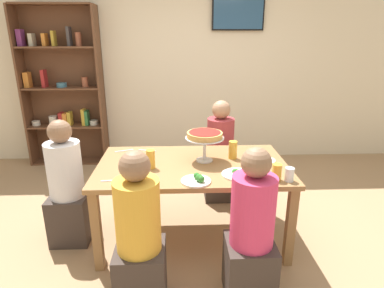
{
  "coord_description": "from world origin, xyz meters",
  "views": [
    {
      "loc": [
        -0.11,
        -2.66,
        1.82
      ],
      "look_at": [
        0.0,
        0.1,
        0.89
      ],
      "focal_mm": 30.44,
      "sensor_mm": 36.0,
      "label": 1
    }
  ],
  "objects_px": {
    "diner_near_right": "(251,238)",
    "cutlery_knife_near": "(147,150)",
    "television": "(238,13)",
    "beer_glass_amber_short": "(233,150)",
    "bookshelf": "(63,88)",
    "salad_plate_spare": "(264,159)",
    "diner_far_right": "(220,158)",
    "cutlery_fork_far": "(124,151)",
    "salad_plate_near_diner": "(197,180)",
    "dining_table": "(192,172)",
    "salad_plate_far_diner": "(237,174)",
    "cutlery_fork_near": "(113,180)",
    "deep_dish_pizza_stand": "(205,137)",
    "beer_glass_amber_spare": "(151,159)",
    "diner_near_left": "(139,243)",
    "water_glass_clear_near": "(289,174)",
    "diner_head_west": "(68,191)",
    "beer_glass_amber_tall": "(277,172)"
  },
  "relations": [
    {
      "from": "diner_near_right",
      "to": "cutlery_knife_near",
      "type": "height_order",
      "value": "diner_near_right"
    },
    {
      "from": "bookshelf",
      "to": "cutlery_fork_near",
      "type": "distance_m",
      "value": 2.63
    },
    {
      "from": "diner_far_right",
      "to": "cutlery_fork_far",
      "type": "xyz_separation_m",
      "value": [
        -1.0,
        -0.42,
        0.25
      ]
    },
    {
      "from": "diner_near_right",
      "to": "cutlery_knife_near",
      "type": "xyz_separation_m",
      "value": [
        -0.81,
        1.12,
        0.25
      ]
    },
    {
      "from": "salad_plate_spare",
      "to": "cutlery_fork_far",
      "type": "xyz_separation_m",
      "value": [
        -1.3,
        0.33,
        -0.02
      ]
    },
    {
      "from": "dining_table",
      "to": "water_glass_clear_near",
      "type": "bearing_deg",
      "value": -27.73
    },
    {
      "from": "diner_head_west",
      "to": "cutlery_fork_far",
      "type": "xyz_separation_m",
      "value": [
        0.46,
        0.36,
        0.25
      ]
    },
    {
      "from": "diner_near_left",
      "to": "water_glass_clear_near",
      "type": "relative_size",
      "value": 10.52
    },
    {
      "from": "beer_glass_amber_short",
      "to": "beer_glass_amber_spare",
      "type": "distance_m",
      "value": 0.76
    },
    {
      "from": "salad_plate_spare",
      "to": "beer_glass_amber_tall",
      "type": "relative_size",
      "value": 1.52
    },
    {
      "from": "salad_plate_near_diner",
      "to": "deep_dish_pizza_stand",
      "type": "bearing_deg",
      "value": 78.65
    },
    {
      "from": "diner_far_right",
      "to": "cutlery_fork_far",
      "type": "bearing_deg",
      "value": -67.32
    },
    {
      "from": "deep_dish_pizza_stand",
      "to": "diner_head_west",
      "type": "bearing_deg",
      "value": -176.86
    },
    {
      "from": "beer_glass_amber_short",
      "to": "television",
      "type": "bearing_deg",
      "value": 80.33
    },
    {
      "from": "beer_glass_amber_short",
      "to": "water_glass_clear_near",
      "type": "xyz_separation_m",
      "value": [
        0.36,
        -0.51,
        -0.03
      ]
    },
    {
      "from": "salad_plate_near_diner",
      "to": "beer_glass_amber_spare",
      "type": "relative_size",
      "value": 1.45
    },
    {
      "from": "television",
      "to": "diner_near_left",
      "type": "distance_m",
      "value": 3.49
    },
    {
      "from": "dining_table",
      "to": "salad_plate_near_diner",
      "type": "xyz_separation_m",
      "value": [
        0.02,
        -0.38,
        0.1
      ]
    },
    {
      "from": "salad_plate_near_diner",
      "to": "water_glass_clear_near",
      "type": "distance_m",
      "value": 0.71
    },
    {
      "from": "dining_table",
      "to": "beer_glass_amber_spare",
      "type": "distance_m",
      "value": 0.4
    },
    {
      "from": "salad_plate_near_diner",
      "to": "cutlery_fork_far",
      "type": "distance_m",
      "value": 1.0
    },
    {
      "from": "water_glass_clear_near",
      "to": "cutlery_fork_far",
      "type": "height_order",
      "value": "water_glass_clear_near"
    },
    {
      "from": "salad_plate_near_diner",
      "to": "beer_glass_amber_spare",
      "type": "distance_m",
      "value": 0.48
    },
    {
      "from": "bookshelf",
      "to": "cutlery_knife_near",
      "type": "bearing_deg",
      "value": -51.52
    },
    {
      "from": "diner_head_west",
      "to": "beer_glass_amber_tall",
      "type": "xyz_separation_m",
      "value": [
        1.76,
        -0.37,
        0.31
      ]
    },
    {
      "from": "salad_plate_near_diner",
      "to": "television",
      "type": "bearing_deg",
      "value": 74.44
    },
    {
      "from": "cutlery_fork_far",
      "to": "salad_plate_spare",
      "type": "bearing_deg",
      "value": 144.61
    },
    {
      "from": "bookshelf",
      "to": "diner_near_right",
      "type": "distance_m",
      "value": 3.56
    },
    {
      "from": "diner_head_west",
      "to": "beer_glass_amber_short",
      "type": "distance_m",
      "value": 1.53
    },
    {
      "from": "cutlery_knife_near",
      "to": "water_glass_clear_near",
      "type": "bearing_deg",
      "value": 162.95
    },
    {
      "from": "television",
      "to": "beer_glass_amber_short",
      "type": "height_order",
      "value": "television"
    },
    {
      "from": "cutlery_fork_near",
      "to": "beer_glass_amber_short",
      "type": "bearing_deg",
      "value": 16.04
    },
    {
      "from": "bookshelf",
      "to": "salad_plate_spare",
      "type": "distance_m",
      "value": 3.13
    },
    {
      "from": "diner_head_west",
      "to": "beer_glass_amber_spare",
      "type": "relative_size",
      "value": 7.11
    },
    {
      "from": "diner_near_right",
      "to": "deep_dish_pizza_stand",
      "type": "relative_size",
      "value": 3.34
    },
    {
      "from": "television",
      "to": "salad_plate_near_diner",
      "type": "xyz_separation_m",
      "value": [
        -0.69,
        -2.49,
        -1.34
      ]
    },
    {
      "from": "salad_plate_near_diner",
      "to": "diner_near_right",
      "type": "bearing_deg",
      "value": -47.22
    },
    {
      "from": "diner_head_west",
      "to": "bookshelf",
      "type": "bearing_deg",
      "value": 107.45
    },
    {
      "from": "cutlery_knife_near",
      "to": "diner_far_right",
      "type": "bearing_deg",
      "value": -135.95
    },
    {
      "from": "television",
      "to": "cutlery_fork_far",
      "type": "bearing_deg",
      "value": -128.1
    },
    {
      "from": "dining_table",
      "to": "salad_plate_far_diner",
      "type": "xyz_separation_m",
      "value": [
        0.35,
        -0.26,
        0.1
      ]
    },
    {
      "from": "salad_plate_far_diner",
      "to": "salad_plate_near_diner",
      "type": "bearing_deg",
      "value": -161.02
    },
    {
      "from": "dining_table",
      "to": "television",
      "type": "bearing_deg",
      "value": 71.3
    },
    {
      "from": "deep_dish_pizza_stand",
      "to": "beer_glass_amber_spare",
      "type": "bearing_deg",
      "value": -162.26
    },
    {
      "from": "bookshelf",
      "to": "diner_head_west",
      "type": "relative_size",
      "value": 1.92
    },
    {
      "from": "deep_dish_pizza_stand",
      "to": "bookshelf",
      "type": "bearing_deg",
      "value": 133.66
    },
    {
      "from": "diner_far_right",
      "to": "salad_plate_near_diner",
      "type": "distance_m",
      "value": 1.23
    },
    {
      "from": "diner_head_west",
      "to": "beer_glass_amber_tall",
      "type": "distance_m",
      "value": 1.82
    },
    {
      "from": "dining_table",
      "to": "television",
      "type": "height_order",
      "value": "television"
    },
    {
      "from": "salad_plate_spare",
      "to": "cutlery_fork_near",
      "type": "height_order",
      "value": "salad_plate_spare"
    }
  ]
}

